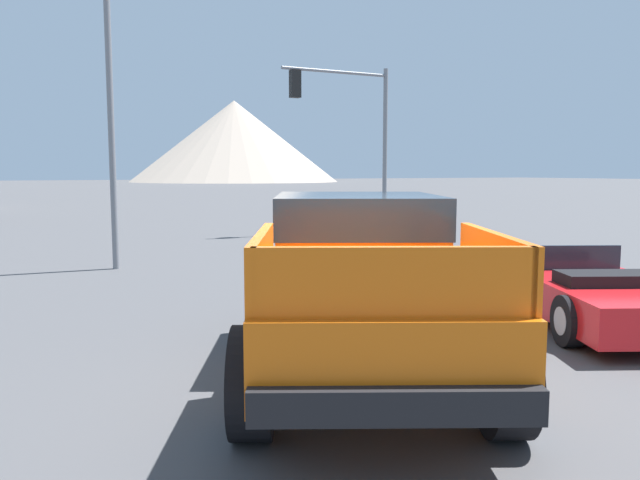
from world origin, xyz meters
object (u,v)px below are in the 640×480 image
object	(u,v)px
traffic_light_main	(347,116)
street_lamp_post	(109,57)
red_convertible_car	(586,291)
orange_pickup_truck	(361,271)

from	to	relation	value
traffic_light_main	street_lamp_post	xyz separation A→B (m)	(-8.65, -4.88, 0.54)
red_convertible_car	orange_pickup_truck	bearing A→B (deg)	-149.36
orange_pickup_truck	street_lamp_post	bearing A→B (deg)	124.53
street_lamp_post	orange_pickup_truck	bearing A→B (deg)	-81.42
orange_pickup_truck	street_lamp_post	distance (m)	9.30
traffic_light_main	orange_pickup_truck	bearing A→B (deg)	61.17
red_convertible_car	street_lamp_post	distance (m)	10.57
orange_pickup_truck	traffic_light_main	bearing A→B (deg)	87.12
traffic_light_main	red_convertible_car	bearing A→B (deg)	75.64
red_convertible_car	traffic_light_main	xyz separation A→B (m)	(3.33, 12.99, 3.64)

